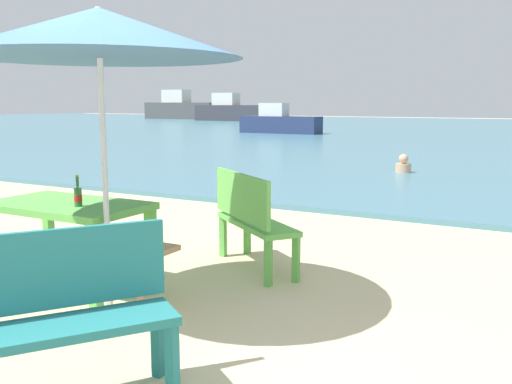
% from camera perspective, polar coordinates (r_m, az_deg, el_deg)
% --- Properties ---
extents(ground_plane, '(120.00, 120.00, 0.00)m').
position_cam_1_polar(ground_plane, '(3.96, -13.00, -15.43)').
color(ground_plane, beige).
extents(picnic_table_green, '(1.40, 0.80, 0.76)m').
position_cam_1_polar(picnic_table_green, '(5.23, -18.37, -2.19)').
color(picnic_table_green, '#60B24C').
rests_on(picnic_table_green, ground_plane).
extents(beer_bottle_amber, '(0.07, 0.07, 0.26)m').
position_cam_1_polar(beer_bottle_amber, '(4.97, -17.40, -0.32)').
color(beer_bottle_amber, '#2D662D').
rests_on(beer_bottle_amber, picnic_table_green).
extents(patio_umbrella, '(2.10, 2.10, 2.30)m').
position_cam_1_polar(patio_umbrella, '(4.43, -15.46, 15.09)').
color(patio_umbrella, silver).
rests_on(patio_umbrella, ground_plane).
extents(side_table_wood, '(0.44, 0.44, 0.54)m').
position_cam_1_polar(side_table_wood, '(4.44, -11.48, -7.82)').
color(side_table_wood, '#9E7A51').
rests_on(side_table_wood, ground_plane).
extents(bench_teal_center, '(0.99, 1.19, 0.95)m').
position_cam_1_polar(bench_teal_center, '(3.26, -19.09, -10.88)').
color(bench_teal_center, '#237275').
rests_on(bench_teal_center, ground_plane).
extents(bench_green_right, '(1.18, 1.00, 0.95)m').
position_cam_1_polar(bench_green_right, '(5.51, -0.59, -2.32)').
color(bench_green_right, '#60B24C').
rests_on(bench_green_right, ground_plane).
extents(swimmer_person, '(0.34, 0.34, 0.41)m').
position_cam_1_polar(swimmer_person, '(13.03, 14.54, 2.60)').
color(swimmer_person, tan).
rests_on(swimmer_person, sea_water).
extents(boat_barge, '(7.36, 2.01, 2.68)m').
position_cam_1_polar(boat_barge, '(54.02, -7.47, 8.30)').
color(boat_barge, '#4C4C4C').
rests_on(boat_barge, sea_water).
extents(boat_sailboat, '(4.12, 1.12, 1.50)m').
position_cam_1_polar(boat_sailboat, '(28.78, 2.37, 6.99)').
color(boat_sailboat, navy).
rests_on(boat_sailboat, sea_water).
extents(boat_tanker, '(6.34, 1.73, 2.30)m').
position_cam_1_polar(boat_tanker, '(47.92, -2.52, 8.13)').
color(boat_tanker, '#38383F').
rests_on(boat_tanker, sea_water).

